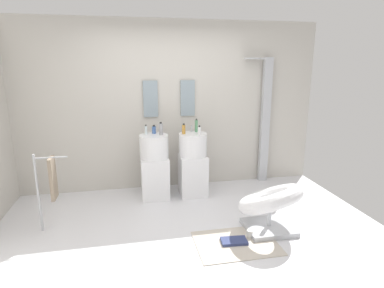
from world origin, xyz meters
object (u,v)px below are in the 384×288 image
at_px(magazine_navy, 234,241).
at_px(soap_bottle_amber, 184,129).
at_px(soap_bottle_grey, 161,129).
at_px(coffee_mug, 250,233).
at_px(pedestal_sink_right, 193,164).
at_px(soap_bottle_white, 199,131).
at_px(towel_rack, 51,180).
at_px(soap_bottle_clear, 146,130).
at_px(soap_bottle_green, 196,126).
at_px(shower_column, 264,118).
at_px(lounge_chair, 270,203).
at_px(pedestal_sink_left, 155,166).
at_px(soap_bottle_blue, 154,130).

relative_size(magazine_navy, soap_bottle_amber, 1.90).
distance_m(magazine_navy, soap_bottle_grey, 1.89).
xyz_separation_m(coffee_mug, soap_bottle_grey, (-0.85, 1.38, 0.99)).
bearing_deg(coffee_mug, pedestal_sink_right, 105.54).
bearing_deg(magazine_navy, soap_bottle_grey, 118.81).
bearing_deg(soap_bottle_white, towel_rack, -162.38).
height_order(towel_rack, soap_bottle_white, soap_bottle_white).
relative_size(soap_bottle_clear, soap_bottle_amber, 0.94).
bearing_deg(soap_bottle_green, shower_column, 12.45).
bearing_deg(soap_bottle_grey, lounge_chair, -47.73).
xyz_separation_m(shower_column, soap_bottle_amber, (-1.42, -0.36, -0.06)).
bearing_deg(pedestal_sink_right, coffee_mug, -74.46).
xyz_separation_m(magazine_navy, soap_bottle_clear, (-0.85, 1.53, 0.99)).
bearing_deg(pedestal_sink_right, soap_bottle_grey, 179.92).
bearing_deg(soap_bottle_white, magazine_navy, -85.70).
bearing_deg(magazine_navy, soap_bottle_amber, 107.00).
bearing_deg(soap_bottle_green, pedestal_sink_right, -127.13).
bearing_deg(lounge_chair, towel_rack, 168.12).
bearing_deg(soap_bottle_green, soap_bottle_amber, -154.95).
relative_size(shower_column, soap_bottle_grey, 11.04).
distance_m(lounge_chair, soap_bottle_amber, 1.64).
bearing_deg(lounge_chair, soap_bottle_white, 117.95).
height_order(coffee_mug, soap_bottle_amber, soap_bottle_amber).
relative_size(pedestal_sink_left, soap_bottle_clear, 7.38).
bearing_deg(pedestal_sink_left, soap_bottle_grey, 0.36).
distance_m(shower_column, lounge_chair, 1.88).
distance_m(soap_bottle_white, soap_bottle_amber, 0.24).
height_order(pedestal_sink_left, magazine_navy, pedestal_sink_left).
bearing_deg(pedestal_sink_right, magazine_navy, -83.34).
relative_size(lounge_chair, magazine_navy, 3.76).
bearing_deg(coffee_mug, lounge_chair, 23.08).
distance_m(pedestal_sink_right, coffee_mug, 1.50).
relative_size(towel_rack, soap_bottle_white, 6.96).
xyz_separation_m(lounge_chair, soap_bottle_amber, (-0.81, 1.26, 0.67)).
height_order(lounge_chair, soap_bottle_amber, soap_bottle_amber).
relative_size(towel_rack, coffee_mug, 11.44).
height_order(soap_bottle_blue, soap_bottle_clear, soap_bottle_clear).
height_order(coffee_mug, soap_bottle_clear, soap_bottle_clear).
height_order(soap_bottle_blue, soap_bottle_amber, soap_bottle_amber).
height_order(soap_bottle_amber, soap_bottle_green, soap_bottle_green).
relative_size(pedestal_sink_left, towel_rack, 1.11).
relative_size(towel_rack, soap_bottle_green, 4.78).
height_order(towel_rack, soap_bottle_green, soap_bottle_green).
relative_size(pedestal_sink_right, soap_bottle_green, 5.30).
bearing_deg(soap_bottle_blue, soap_bottle_grey, -50.07).
bearing_deg(soap_bottle_amber, towel_rack, -156.96).
bearing_deg(magazine_navy, lounge_chair, 26.82).
height_order(pedestal_sink_left, soap_bottle_green, soap_bottle_green).
distance_m(pedestal_sink_right, magazine_navy, 1.54).
bearing_deg(pedestal_sink_right, soap_bottle_white, -59.91).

